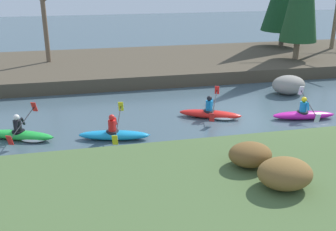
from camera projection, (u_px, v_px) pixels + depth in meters
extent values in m
plane|color=#425660|center=(258.00, 122.00, 16.79)|extent=(90.00, 90.00, 0.00)
cube|color=#4C4233|center=(194.00, 62.00, 25.93)|extent=(44.00, 8.78, 0.73)
cylinder|color=#7A664C|center=(296.00, 50.00, 25.10)|extent=(0.36, 0.36, 1.13)
cylinder|color=brown|center=(282.00, 38.00, 29.23)|extent=(0.36, 0.36, 1.18)
cylinder|color=brown|center=(46.00, 31.00, 23.81)|extent=(0.28, 0.28, 3.74)
ellipsoid|color=brown|center=(250.00, 155.00, 11.21)|extent=(1.26, 1.05, 0.68)
ellipsoid|color=brown|center=(285.00, 173.00, 10.07)|extent=(1.44, 1.20, 0.78)
ellipsoid|color=#C61999|center=(303.00, 115.00, 17.03)|extent=(2.76, 0.97, 0.34)
cone|color=#C61999|center=(331.00, 114.00, 17.12)|extent=(0.37, 0.25, 0.20)
cylinder|color=black|center=(303.00, 112.00, 16.98)|extent=(0.54, 0.54, 0.08)
cylinder|color=#1984CC|center=(303.00, 107.00, 16.89)|extent=(0.34, 0.34, 0.42)
sphere|color=yellow|center=(304.00, 99.00, 16.78)|extent=(0.26, 0.26, 0.23)
cylinder|color=#1984CC|center=(304.00, 103.00, 17.09)|extent=(0.12, 0.24, 0.35)
cylinder|color=#1984CC|center=(308.00, 106.00, 16.64)|extent=(0.12, 0.24, 0.35)
cylinder|color=black|center=(309.00, 104.00, 16.86)|extent=(0.30, 1.90, 0.65)
cube|color=white|center=(301.00, 90.00, 17.65)|extent=(0.22, 0.18, 0.41)
cube|color=white|center=(317.00, 118.00, 16.08)|extent=(0.22, 0.18, 0.41)
ellipsoid|color=red|center=(210.00, 114.00, 17.16)|extent=(2.70, 1.67, 0.34)
cone|color=red|center=(239.00, 116.00, 16.91)|extent=(0.40, 0.33, 0.20)
cylinder|color=black|center=(209.00, 111.00, 17.12)|extent=(0.64, 0.64, 0.08)
cylinder|color=#1984CC|center=(209.00, 105.00, 17.04)|extent=(0.40, 0.40, 0.42)
sphere|color=black|center=(209.00, 98.00, 16.92)|extent=(0.30, 0.30, 0.23)
cylinder|color=#1984CC|center=(212.00, 102.00, 17.21)|extent=(0.18, 0.24, 0.35)
cylinder|color=#1984CC|center=(211.00, 106.00, 16.77)|extent=(0.18, 0.24, 0.35)
cylinder|color=black|center=(215.00, 103.00, 16.95)|extent=(0.83, 1.75, 0.65)
cube|color=red|center=(217.00, 90.00, 17.71)|extent=(0.25, 0.23, 0.41)
cube|color=red|center=(212.00, 117.00, 16.18)|extent=(0.25, 0.23, 0.41)
ellipsoid|color=white|center=(222.00, 117.00, 17.08)|extent=(1.29, 1.09, 0.18)
ellipsoid|color=#1993D6|center=(114.00, 135.00, 14.98)|extent=(2.77, 1.19, 0.34)
cone|color=#1993D6|center=(146.00, 135.00, 14.96)|extent=(0.39, 0.27, 0.20)
cylinder|color=black|center=(112.00, 132.00, 14.93)|extent=(0.58, 0.58, 0.08)
cylinder|color=red|center=(112.00, 126.00, 14.84)|extent=(0.36, 0.36, 0.42)
sphere|color=red|center=(112.00, 117.00, 14.73)|extent=(0.28, 0.28, 0.23)
cylinder|color=red|center=(116.00, 121.00, 15.03)|extent=(0.14, 0.24, 0.35)
cylinder|color=red|center=(114.00, 126.00, 14.58)|extent=(0.14, 0.24, 0.35)
cylinder|color=black|center=(118.00, 122.00, 14.79)|extent=(0.47, 1.87, 0.65)
cube|color=yellow|center=(121.00, 106.00, 15.58)|extent=(0.23, 0.20, 0.41)
cube|color=yellow|center=(115.00, 140.00, 14.01)|extent=(0.23, 0.20, 0.41)
ellipsoid|color=green|center=(20.00, 135.00, 14.98)|extent=(2.72, 1.60, 0.34)
cone|color=green|center=(50.00, 137.00, 14.76)|extent=(0.40, 0.32, 0.20)
cylinder|color=black|center=(18.00, 132.00, 14.93)|extent=(0.63, 0.63, 0.08)
cylinder|color=black|center=(17.00, 125.00, 14.85)|extent=(0.39, 0.39, 0.42)
sphere|color=white|center=(16.00, 117.00, 14.73)|extent=(0.30, 0.30, 0.23)
cylinder|color=black|center=(23.00, 121.00, 15.02)|extent=(0.17, 0.24, 0.35)
cylinder|color=black|center=(16.00, 126.00, 14.58)|extent=(0.17, 0.24, 0.35)
cylinder|color=black|center=(23.00, 123.00, 14.76)|extent=(0.78, 1.78, 0.65)
cube|color=red|center=(34.00, 107.00, 15.53)|extent=(0.25, 0.22, 0.41)
cube|color=red|center=(10.00, 140.00, 13.99)|extent=(0.25, 0.22, 0.41)
ellipsoid|color=white|center=(34.00, 138.00, 14.91)|extent=(1.29, 1.07, 0.18)
ellipsoid|color=gray|center=(289.00, 85.00, 20.37)|extent=(1.74, 1.36, 0.98)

